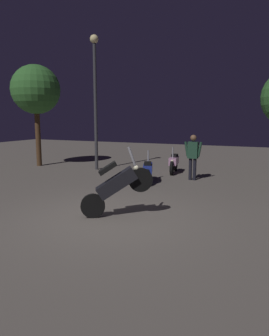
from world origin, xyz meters
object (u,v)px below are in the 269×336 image
(motorcycle_pink_parked_left, at_px, (174,162))
(streetlamp_near, at_px, (95,87))
(motorcycle_black_foreground, at_px, (116,185))
(person_rider_beside, at_px, (193,153))
(motorcycle_blue_parked_right, at_px, (148,170))

(motorcycle_pink_parked_left, distance_m, streetlamp_near, 4.64)
(motorcycle_black_foreground, distance_m, person_rider_beside, 5.01)
(motorcycle_pink_parked_left, distance_m, motorcycle_blue_parked_right, 2.28)
(motorcycle_pink_parked_left, bearing_deg, streetlamp_near, -88.95)
(motorcycle_black_foreground, relative_size, motorcycle_pink_parked_left, 0.99)
(person_rider_beside, bearing_deg, motorcycle_pink_parked_left, -138.04)
(motorcycle_blue_parked_right, bearing_deg, streetlamp_near, 42.03)
(motorcycle_pink_parked_left, xyz_separation_m, motorcycle_blue_parked_right, (-0.27, -2.26, 0.00))
(person_rider_beside, height_order, streetlamp_near, streetlamp_near)
(motorcycle_black_foreground, distance_m, motorcycle_blue_parked_right, 3.98)
(motorcycle_pink_parked_left, xyz_separation_m, streetlamp_near, (-3.38, -0.58, 3.12))
(motorcycle_blue_parked_right, xyz_separation_m, streetlamp_near, (-3.12, 1.68, 3.12))
(motorcycle_pink_parked_left, relative_size, person_rider_beside, 0.99)
(motorcycle_black_foreground, bearing_deg, streetlamp_near, 94.21)
(motorcycle_pink_parked_left, bearing_deg, motorcycle_blue_parked_right, -15.45)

